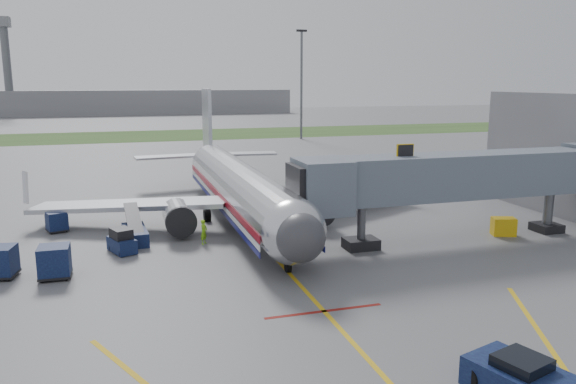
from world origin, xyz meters
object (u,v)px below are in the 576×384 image
object	(u,v)px
airliner	(239,187)
pushback_tug	(520,380)
baggage_tug	(122,242)
ramp_worker	(204,232)
belt_loader	(135,234)

from	to	relation	value
airliner	pushback_tug	world-z (taller)	airliner
airliner	baggage_tug	world-z (taller)	airliner
ramp_worker	airliner	bearing A→B (deg)	8.68
belt_loader	baggage_tug	bearing A→B (deg)	-111.11
airliner	baggage_tug	xyz separation A→B (m)	(-9.22, -6.44, -1.94)
pushback_tug	ramp_worker	size ratio (longest dim) A/B	2.39
belt_loader	ramp_worker	size ratio (longest dim) A/B	2.75
airliner	pushback_tug	bearing A→B (deg)	-81.95
baggage_tug	belt_loader	bearing A→B (deg)	68.89
belt_loader	airliner	bearing A→B (deg)	26.20
pushback_tug	baggage_tug	world-z (taller)	baggage_tug
airliner	ramp_worker	world-z (taller)	airliner
baggage_tug	belt_loader	size ratio (longest dim) A/B	0.55
belt_loader	ramp_worker	xyz separation A→B (m)	(4.50, -1.97, 0.29)
airliner	pushback_tug	xyz separation A→B (m)	(4.00, -28.25, -2.02)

